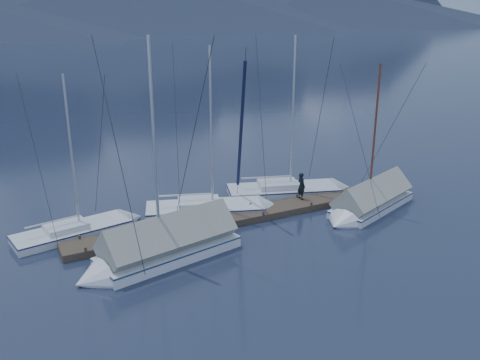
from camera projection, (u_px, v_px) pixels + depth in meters
name	position (u px, v px, depth m)	size (l,w,h in m)	color
ground	(259.00, 234.00, 24.79)	(1000.00, 1000.00, 0.00)	black
dock	(240.00, 218.00, 26.44)	(18.00, 1.50, 0.54)	#382D23
mooring_posts	(231.00, 215.00, 26.15)	(15.12, 1.52, 0.35)	#382D23
sailboat_open_left	(89.00, 228.00, 25.07)	(6.64, 3.05, 8.50)	silver
sailboat_open_mid	(222.00, 209.00, 27.46)	(7.57, 4.33, 9.65)	silver
sailboat_open_right	(299.00, 191.00, 30.22)	(7.87, 4.40, 10.03)	silver
sailboat_covered_near	(367.00, 203.00, 27.52)	(7.03, 4.20, 8.76)	white
sailboat_covered_far	(157.00, 250.00, 21.99)	(7.75, 3.70, 10.46)	white
person	(301.00, 186.00, 28.24)	(0.56, 0.36, 1.52)	black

